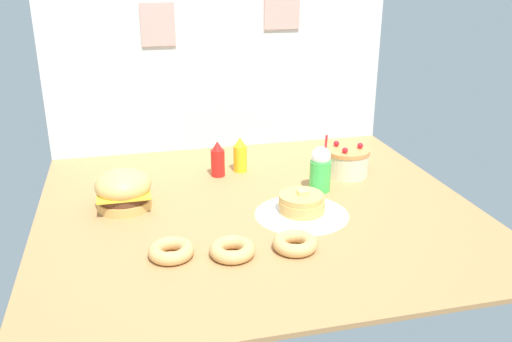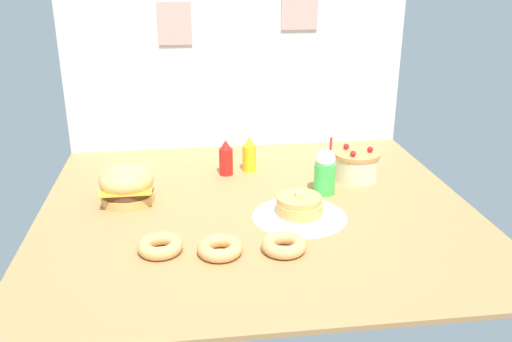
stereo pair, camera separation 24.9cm
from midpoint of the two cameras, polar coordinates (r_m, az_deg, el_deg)
ground_plane at (r=254.48cm, az=-2.63°, el=-4.04°), size 198.20×183.05×2.00cm
back_wall at (r=324.45cm, az=-5.99°, el=11.70°), size 198.20×4.20×108.31cm
doily_mat at (r=246.61cm, az=1.90°, el=-4.58°), size 42.19×42.19×0.40cm
burger at (r=260.33cm, az=-16.30°, el=-1.98°), size 25.43×25.43×18.34cm
pancake_stack at (r=244.71cm, az=1.88°, el=-3.70°), size 32.60×32.60×11.41cm
layer_cake at (r=291.10cm, az=6.99°, el=0.93°), size 23.93×23.93×17.45cm
ketchup_bottle at (r=288.92cm, az=-6.46°, el=1.12°), size 7.29×7.29×19.18cm
mustard_bottle at (r=294.09cm, az=-4.08°, el=1.57°), size 7.29×7.29×19.18cm
cream_soda_cup at (r=268.52cm, az=4.10°, el=0.16°), size 10.55×10.55×28.78cm
donut_pink_glaze at (r=216.76cm, az=-12.11°, el=-8.15°), size 17.84×17.84×5.37cm
donut_chocolate at (r=213.81cm, az=-5.83°, el=-8.19°), size 17.84×17.84×5.37cm
donut_vanilla at (r=217.19cm, az=0.81°, el=-7.57°), size 17.84×17.84×5.37cm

